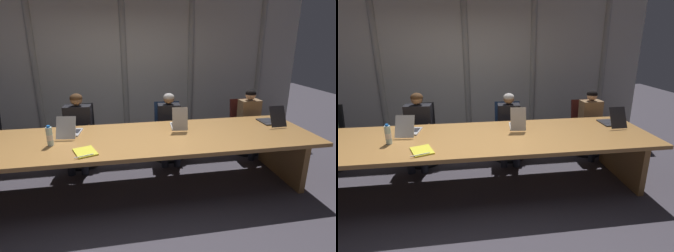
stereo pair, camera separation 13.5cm
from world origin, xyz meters
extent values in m
plane|color=#47424C|center=(0.00, 0.00, 0.00)|extent=(15.37, 15.37, 0.00)
cube|color=#B77F42|center=(0.00, 0.00, 0.72)|extent=(5.01, 1.30, 0.05)
cube|color=black|center=(0.00, 0.00, 0.65)|extent=(4.26, 0.10, 0.06)
cube|color=olive|center=(2.26, 0.00, 0.35)|extent=(0.08, 1.10, 0.69)
cube|color=beige|center=(0.00, 2.34, 1.54)|extent=(7.69, 0.10, 3.08)
cylinder|color=#A39E96|center=(-1.60, 2.29, 1.54)|extent=(0.12, 0.12, 3.02)
cylinder|color=#A39E96|center=(0.08, 2.29, 1.54)|extent=(0.12, 0.12, 3.02)
cylinder|color=#A39E96|center=(1.45, 2.29, 1.54)|extent=(0.12, 0.12, 3.02)
cylinder|color=#A39E96|center=(3.01, 2.29, 1.54)|extent=(0.12, 0.12, 3.02)
cube|color=#BCBCC1|center=(-0.73, 0.34, 0.75)|extent=(0.28, 0.34, 0.02)
cube|color=black|center=(-0.73, 0.36, 0.76)|extent=(0.23, 0.19, 0.00)
cube|color=#BCBCC1|center=(-0.76, 0.12, 0.89)|extent=(0.26, 0.16, 0.27)
cube|color=black|center=(-0.76, 0.12, 0.90)|extent=(0.23, 0.14, 0.24)
cube|color=beige|center=(0.76, 0.34, 0.75)|extent=(0.24, 0.36, 0.02)
cube|color=black|center=(0.76, 0.37, 0.76)|extent=(0.20, 0.20, 0.00)
cube|color=beige|center=(0.74, 0.14, 0.92)|extent=(0.22, 0.09, 0.32)
cube|color=black|center=(0.74, 0.15, 0.92)|extent=(0.20, 0.08, 0.29)
cube|color=#2D2D33|center=(2.16, 0.30, 0.75)|extent=(0.24, 0.33, 0.02)
cube|color=black|center=(2.16, 0.32, 0.76)|extent=(0.20, 0.18, 0.00)
cube|color=#2D2D33|center=(2.17, 0.07, 0.90)|extent=(0.24, 0.15, 0.28)
cube|color=black|center=(2.17, 0.07, 0.90)|extent=(0.21, 0.13, 0.25)
cube|color=black|center=(-0.70, 0.96, 0.41)|extent=(0.51, 0.51, 0.08)
cube|color=black|center=(-0.71, 1.18, 0.70)|extent=(0.44, 0.15, 0.50)
cylinder|color=#262628|center=(-0.70, 0.96, 0.21)|extent=(0.05, 0.05, 0.33)
cylinder|color=black|center=(-0.70, 0.96, 0.02)|extent=(0.60, 0.60, 0.04)
cube|color=navy|center=(0.73, 0.96, 0.41)|extent=(0.51, 0.51, 0.08)
cube|color=navy|center=(0.74, 1.18, 0.69)|extent=(0.44, 0.15, 0.47)
cylinder|color=#262628|center=(0.73, 0.96, 0.21)|extent=(0.05, 0.05, 0.33)
cylinder|color=black|center=(0.73, 0.96, 0.02)|extent=(0.60, 0.60, 0.04)
cube|color=#511E19|center=(2.15, 0.96, 0.41)|extent=(0.51, 0.51, 0.08)
cube|color=#511E19|center=(2.13, 1.18, 0.69)|extent=(0.44, 0.15, 0.47)
cylinder|color=#262628|center=(2.15, 0.96, 0.21)|extent=(0.05, 0.05, 0.33)
cylinder|color=black|center=(2.15, 0.96, 0.02)|extent=(0.60, 0.60, 0.04)
cube|color=black|center=(-0.71, 0.94, 0.72)|extent=(0.42, 0.24, 0.53)
sphere|color=#8C6647|center=(-0.71, 0.94, 1.08)|extent=(0.19, 0.19, 0.19)
ellipsoid|color=#472D19|center=(-0.71, 0.94, 1.10)|extent=(0.19, 0.19, 0.14)
cylinder|color=black|center=(-0.54, 0.93, 0.79)|extent=(0.08, 0.14, 0.27)
cylinder|color=#8C6647|center=(-0.55, 0.72, 0.67)|extent=(0.08, 0.30, 0.06)
cylinder|color=black|center=(-0.89, 0.95, 0.79)|extent=(0.08, 0.14, 0.27)
cylinder|color=#8C6647|center=(-0.90, 0.74, 0.67)|extent=(0.08, 0.30, 0.06)
cylinder|color=#262833|center=(-0.63, 0.73, 0.42)|extent=(0.15, 0.41, 0.13)
cylinder|color=#262833|center=(-0.64, 0.55, 0.22)|extent=(0.11, 0.11, 0.43)
cylinder|color=#262833|center=(-0.82, 0.74, 0.42)|extent=(0.15, 0.41, 0.13)
cylinder|color=#262833|center=(-0.83, 0.56, 0.22)|extent=(0.11, 0.11, 0.43)
cube|color=black|center=(0.73, 0.94, 0.70)|extent=(0.38, 0.25, 0.49)
sphere|color=#8C6647|center=(0.73, 0.94, 1.03)|extent=(0.18, 0.18, 0.18)
ellipsoid|color=#B2ADA8|center=(0.73, 0.94, 1.05)|extent=(0.18, 0.18, 0.13)
cylinder|color=black|center=(0.88, 0.92, 0.75)|extent=(0.08, 0.14, 0.27)
cylinder|color=#8C6647|center=(0.86, 0.71, 0.63)|extent=(0.09, 0.30, 0.06)
cylinder|color=black|center=(0.58, 0.95, 0.75)|extent=(0.08, 0.14, 0.27)
cylinder|color=#8C6647|center=(0.56, 0.74, 0.63)|extent=(0.09, 0.30, 0.06)
cylinder|color=#262833|center=(0.81, 0.73, 0.42)|extent=(0.16, 0.41, 0.13)
cylinder|color=#262833|center=(0.80, 0.55, 0.22)|extent=(0.11, 0.11, 0.43)
cylinder|color=#262833|center=(0.62, 0.75, 0.42)|extent=(0.16, 0.41, 0.13)
cylinder|color=#262833|center=(0.60, 0.57, 0.22)|extent=(0.11, 0.11, 0.43)
cube|color=olive|center=(2.17, 0.94, 0.70)|extent=(0.36, 0.23, 0.50)
sphere|color=tan|center=(2.17, 0.94, 1.04)|extent=(0.18, 0.18, 0.18)
ellipsoid|color=black|center=(2.17, 0.94, 1.06)|extent=(0.18, 0.18, 0.13)
cylinder|color=olive|center=(2.31, 0.94, 0.76)|extent=(0.08, 0.14, 0.27)
cylinder|color=tan|center=(2.32, 0.73, 0.64)|extent=(0.07, 0.30, 0.06)
cylinder|color=olive|center=(2.02, 0.93, 0.76)|extent=(0.08, 0.14, 0.27)
cylinder|color=tan|center=(2.03, 0.72, 0.64)|extent=(0.07, 0.30, 0.06)
cylinder|color=#262833|center=(2.28, 0.74, 0.42)|extent=(0.15, 0.40, 0.13)
cylinder|color=#262833|center=(2.28, 0.56, 0.22)|extent=(0.11, 0.11, 0.43)
cylinder|color=#262833|center=(2.08, 0.73, 0.42)|extent=(0.15, 0.40, 0.13)
cylinder|color=#262833|center=(2.08, 0.55, 0.22)|extent=(0.11, 0.11, 0.43)
cylinder|color=silver|center=(-0.92, -0.08, 0.86)|extent=(0.07, 0.07, 0.23)
cylinder|color=white|center=(-0.92, -0.08, 0.85)|extent=(0.07, 0.07, 0.07)
cylinder|color=blue|center=(-0.92, -0.08, 0.99)|extent=(0.04, 0.04, 0.02)
cube|color=yellow|center=(-0.48, -0.38, 0.75)|extent=(0.31, 0.36, 0.02)
cylinder|color=silver|center=(-0.48, -0.52, 0.76)|extent=(0.20, 0.08, 0.01)
camera|label=1|loc=(-0.09, -3.37, 2.00)|focal=29.31mm
camera|label=2|loc=(0.04, -3.39, 2.00)|focal=29.31mm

